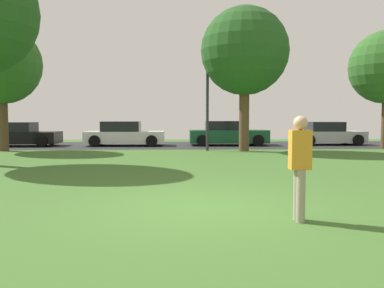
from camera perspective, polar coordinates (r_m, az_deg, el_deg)
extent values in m
plane|color=#3D6628|center=(7.39, 0.91, -9.04)|extent=(44.00, 44.00, 0.00)
cube|color=#28282B|center=(23.25, -1.35, -0.16)|extent=(44.00, 6.40, 0.01)
cylinder|color=brown|center=(19.34, 7.48, 3.75)|extent=(0.48, 0.48, 3.22)
sphere|color=#23511E|center=(19.59, 7.57, 13.10)|extent=(4.20, 4.20, 4.20)
cylinder|color=brown|center=(21.29, -25.49, 3.22)|extent=(0.47, 0.47, 3.07)
sphere|color=#2D6023|center=(21.44, -25.70, 10.28)|extent=(3.79, 3.79, 3.79)
cylinder|color=gray|center=(6.65, 14.92, -6.99)|extent=(0.14, 0.14, 0.83)
cylinder|color=gray|center=(6.50, 15.33, -7.24)|extent=(0.14, 0.14, 0.83)
cube|color=orange|center=(6.48, 15.24, -0.80)|extent=(0.32, 0.22, 0.62)
sphere|color=tan|center=(6.46, 15.31, 2.94)|extent=(0.22, 0.22, 0.22)
cube|color=black|center=(24.54, -23.53, 0.85)|extent=(4.42, 1.79, 0.67)
cube|color=black|center=(24.59, -24.05, 2.25)|extent=(2.12, 1.58, 0.54)
cylinder|color=black|center=(24.88, -19.46, 0.62)|extent=(0.64, 0.22, 0.64)
cylinder|color=black|center=(23.18, -20.76, 0.36)|extent=(0.64, 0.22, 0.64)
cube|color=white|center=(23.13, -9.55, 0.97)|extent=(4.46, 1.83, 0.68)
cube|color=black|center=(23.14, -10.12, 2.51)|extent=(2.14, 1.61, 0.57)
cylinder|color=black|center=(23.91, -5.56, 0.70)|extent=(0.64, 0.22, 0.64)
cylinder|color=black|center=(22.09, -5.82, 0.43)|extent=(0.64, 0.22, 0.64)
cylinder|color=black|center=(24.28, -12.93, 0.67)|extent=(0.64, 0.22, 0.64)
cylinder|color=black|center=(22.49, -13.78, 0.40)|extent=(0.64, 0.22, 0.64)
cube|color=#195633|center=(23.31, 5.22, 1.12)|extent=(4.52, 1.85, 0.75)
cube|color=black|center=(23.25, 4.67, 2.67)|extent=(2.17, 1.63, 0.52)
cylinder|color=black|center=(24.48, 8.60, 0.75)|extent=(0.64, 0.22, 0.64)
cylinder|color=black|center=(22.67, 9.49, 0.49)|extent=(0.64, 0.22, 0.64)
cylinder|color=black|center=(24.08, 1.19, 0.74)|extent=(0.64, 0.22, 0.64)
cylinder|color=black|center=(22.24, 1.48, 0.48)|extent=(0.64, 0.22, 0.64)
cube|color=#B7B7BC|center=(24.95, 18.88, 1.01)|extent=(4.04, 1.86, 0.66)
cube|color=black|center=(24.86, 18.48, 2.40)|extent=(1.94, 1.63, 0.55)
cylinder|color=black|center=(26.36, 21.01, 0.76)|extent=(0.64, 0.22, 0.64)
cylinder|color=black|center=(24.67, 22.72, 0.51)|extent=(0.64, 0.22, 0.64)
cylinder|color=black|center=(25.37, 15.13, 0.77)|extent=(0.64, 0.22, 0.64)
cylinder|color=black|center=(23.61, 16.49, 0.52)|extent=(0.64, 0.22, 0.64)
cylinder|color=#2D2D33|center=(19.46, 2.22, 5.67)|extent=(0.14, 0.14, 4.50)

